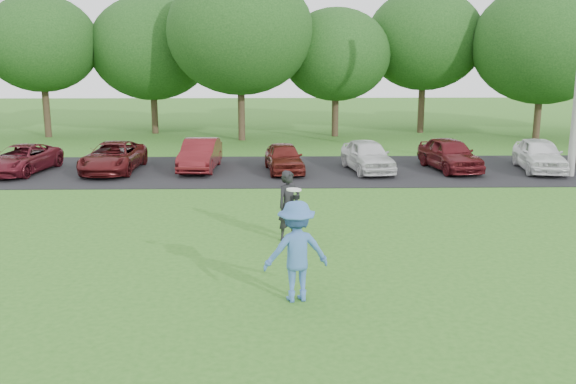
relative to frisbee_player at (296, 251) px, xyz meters
name	(u,v)px	position (x,y,z in m)	size (l,w,h in m)	color
ground	(292,297)	(-0.07, 0.14, -0.98)	(100.00, 100.00, 0.00)	#2D641C
parking_lot	(282,170)	(-0.07, 13.14, -0.96)	(32.00, 6.50, 0.03)	black
frisbee_player	(296,251)	(0.00, 0.00, 0.00)	(1.39, 0.98, 2.25)	#3C67AB
camera_bystander	(289,206)	(-0.05, 3.92, -0.09)	(0.77, 0.72, 1.77)	black
parked_cars	(262,156)	(-0.86, 12.96, -0.36)	(28.28, 4.35, 1.26)	silver
tree_row	(308,44)	(1.44, 22.90, 3.93)	(42.39, 9.85, 8.64)	#38281C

